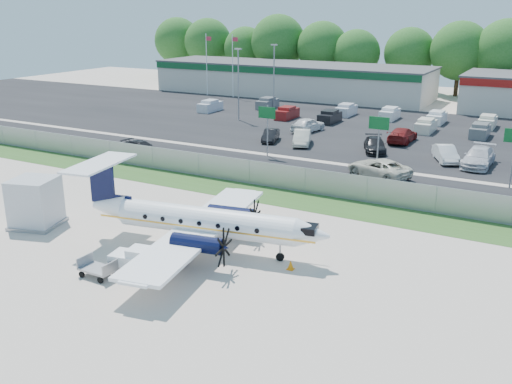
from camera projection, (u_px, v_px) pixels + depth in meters
The scene contains 30 objects.
ground at pixel (207, 257), 33.06m from camera, with size 170.00×170.00×0.00m, color beige.
grass_verge at pixel (294, 200), 43.09m from camera, with size 170.00×4.00×0.02m, color #2D561E.
access_road at pixel (328, 177), 48.94m from camera, with size 170.00×8.00×0.02m, color black.
parking_lot at pixel (395, 133), 66.49m from camera, with size 170.00×32.00×0.02m, color black.
perimeter_fence at pixel (305, 180), 44.45m from camera, with size 120.00×0.06×1.99m.
building_west at pixel (290, 79), 95.00m from camera, with size 46.40×12.40×5.24m.
sign_left at pixel (267, 120), 54.75m from camera, with size 1.80×0.26×5.00m.
sign_mid at pixel (379, 131), 49.73m from camera, with size 1.80×0.26×5.00m.
flagpole_west at pixel (207, 61), 93.68m from camera, with size 1.06×0.12×10.00m.
flagpole_east at pixel (233, 62), 91.40m from camera, with size 1.06×0.12×10.00m.
light_pole_nw at pixel (238, 79), 72.34m from camera, with size 0.90×0.35×9.09m.
light_pole_sw at pixel (274, 72), 80.70m from camera, with size 0.90×0.35×9.09m.
tree_line at pixel (451, 96), 94.91m from camera, with size 112.00×6.00×14.00m, color #225A1A, non-canonical shape.
aircraft at pixel (202, 221), 33.55m from camera, with size 15.81×15.51×4.83m.
pushback_tug at pixel (133, 258), 31.60m from camera, with size 2.45×1.96×1.21m.
baggage_cart_near at pixel (143, 260), 31.74m from camera, with size 1.94×1.38×0.93m.
baggage_cart_far at pixel (98, 268), 30.57m from camera, with size 1.97×1.22×1.02m.
service_container at pixel (35, 204), 37.53m from camera, with size 3.60×3.60×3.22m.
cone_nose at pixel (291, 265), 31.47m from camera, with size 0.38×0.38×0.55m.
cone_starboard_wing at pixel (198, 210), 39.92m from camera, with size 0.44×0.44×0.62m.
road_car_west at pixel (142, 154), 56.62m from camera, with size 1.83×4.50×1.31m, color black.
road_car_mid at pixel (378, 177), 48.95m from camera, with size 2.64×5.73×1.59m, color beige.
parked_car_a at pixel (271, 141), 62.12m from camera, with size 1.40×4.02×1.33m, color black.
parked_car_b at pixel (302, 145), 60.54m from camera, with size 1.65×4.74×1.56m, color beige.
parked_car_c at pixel (374, 152), 57.52m from camera, with size 2.00×4.93×1.43m, color black.
parked_car_d at pixel (445, 161), 53.93m from camera, with size 1.60×4.59×1.51m, color silver.
parked_car_e at pixel (477, 166), 52.27m from camera, with size 2.40×5.91×1.71m, color silver.
parked_car_f at pixel (308, 132), 66.93m from camera, with size 2.01×5.00×1.70m, color silver.
parked_car_g at pixel (402, 142), 61.72m from camera, with size 2.22×5.47×1.59m, color maroon.
far_parking_rows at pixel (406, 125), 70.67m from camera, with size 56.00×10.00×1.60m, color gray, non-canonical shape.
Camera 1 is at (17.03, -25.24, 13.73)m, focal length 40.00 mm.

